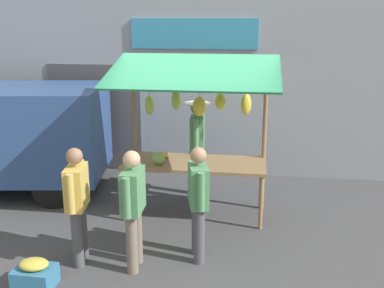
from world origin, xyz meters
name	(u,v)px	position (x,y,z in m)	size (l,w,h in m)	color
ground_plane	(195,214)	(0.00, 0.00, 0.00)	(40.00, 40.00, 0.00)	#424244
street_backdrop	(208,89)	(0.05, -2.20, 1.70)	(9.00, 0.30, 3.40)	#8C939E
market_stall	(194,119)	(0.02, -0.04, 1.55)	(2.50, 1.46, 2.50)	olive
vendor_with_sunhat	(197,141)	(0.06, -0.75, 1.02)	(0.44, 0.72, 1.71)	navy
shopper_with_ponytail	(77,199)	(1.25, 1.69, 0.87)	(0.28, 0.66, 1.53)	#4C4C51
shopper_in_grey_tee	(133,203)	(0.52, 1.73, 0.87)	(0.23, 0.67, 1.53)	#726656
shopper_with_shopping_bag	(198,197)	(-0.24, 1.39, 0.86)	(0.33, 0.64, 1.51)	#4C4C51
produce_crate_near	(35,274)	(1.57, 2.33, 0.16)	(0.47, 0.37, 0.35)	teal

